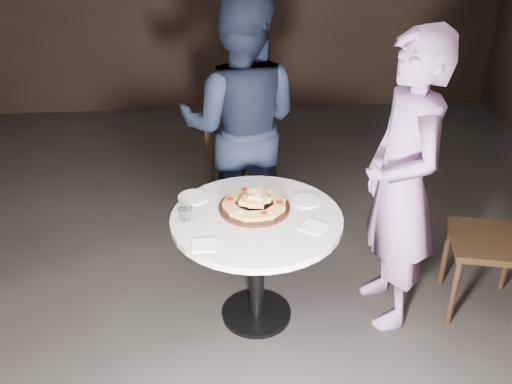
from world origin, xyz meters
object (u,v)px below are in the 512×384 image
(serving_board, at_px, (254,207))
(diner_teal, at_px, (401,186))
(chair_right, at_px, (510,233))
(water_glass, at_px, (186,214))
(table, at_px, (257,236))
(focaccia_pile, at_px, (255,201))
(chair_far, at_px, (235,148))
(diner_navy, at_px, (241,126))

(serving_board, relative_size, diner_teal, 0.23)
(chair_right, xyz_separation_m, diner_teal, (-0.70, 0.02, 0.33))
(water_glass, relative_size, diner_teal, 0.05)
(table, xyz_separation_m, water_glass, (-0.40, -0.01, 0.18))
(table, distance_m, focaccia_pile, 0.20)
(chair_far, bearing_deg, focaccia_pile, 111.30)
(focaccia_pile, height_order, water_glass, focaccia_pile)
(water_glass, relative_size, chair_far, 0.10)
(table, bearing_deg, chair_right, -0.53)
(chair_far, xyz_separation_m, diner_navy, (0.03, -0.52, 0.41))
(diner_navy, height_order, diner_teal, diner_navy)
(water_glass, bearing_deg, focaccia_pile, 13.04)
(chair_right, bearing_deg, chair_far, -119.03)
(water_glass, relative_size, chair_right, 0.09)
(table, xyz_separation_m, chair_right, (1.51, -0.01, -0.03))
(table, relative_size, diner_teal, 0.61)
(table, bearing_deg, focaccia_pile, 92.39)
(diner_navy, bearing_deg, serving_board, 102.32)
(diner_navy, distance_m, diner_teal, 1.24)
(diner_teal, bearing_deg, water_glass, -94.21)
(focaccia_pile, relative_size, chair_right, 0.38)
(chair_right, bearing_deg, table, -77.52)
(chair_far, xyz_separation_m, chair_right, (1.59, -1.43, 0.07))
(focaccia_pile, relative_size, water_glass, 4.39)
(table, height_order, diner_teal, diner_teal)
(table, relative_size, focaccia_pile, 2.94)
(water_glass, height_order, chair_right, chair_right)
(diner_teal, bearing_deg, table, -94.34)
(chair_right, distance_m, diner_navy, 1.84)
(focaccia_pile, height_order, chair_far, chair_far)
(chair_right, height_order, diner_navy, diner_navy)
(table, distance_m, diner_navy, 0.95)
(chair_far, relative_size, diner_teal, 0.48)
(water_glass, xyz_separation_m, diner_teal, (1.21, 0.02, 0.12))
(serving_board, bearing_deg, diner_navy, 92.89)
(chair_far, distance_m, chair_right, 2.14)
(focaccia_pile, xyz_separation_m, chair_far, (-0.07, 1.34, -0.29))
(chair_far, height_order, diner_teal, diner_teal)
(table, xyz_separation_m, serving_board, (-0.01, 0.08, 0.15))
(focaccia_pile, distance_m, diner_teal, 0.83)
(diner_teal, bearing_deg, focaccia_pile, -100.19)
(table, xyz_separation_m, diner_teal, (0.82, 0.01, 0.30))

